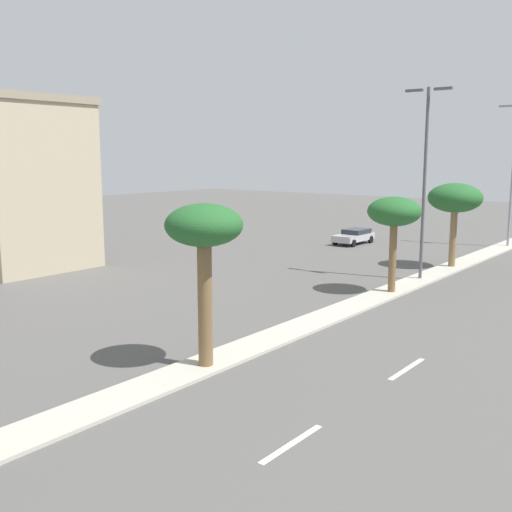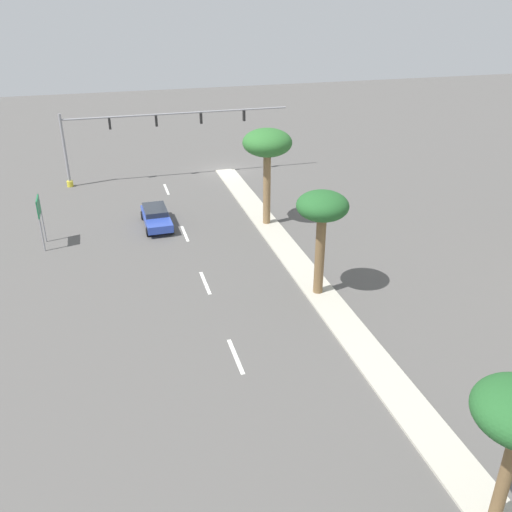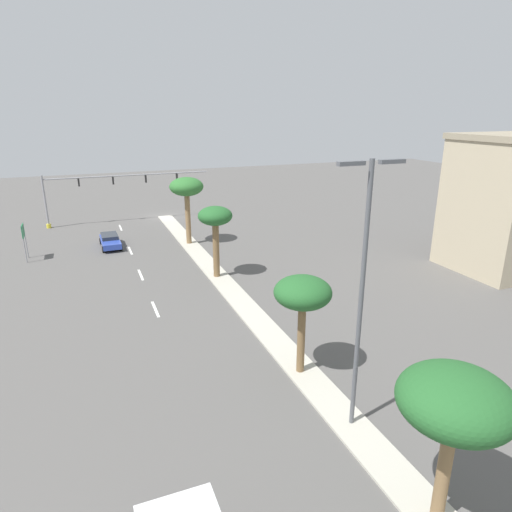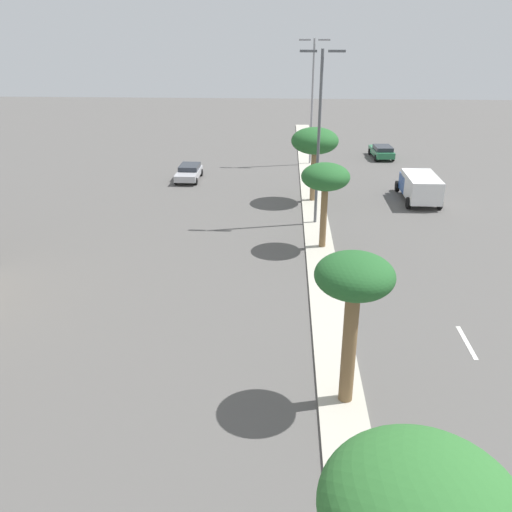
# 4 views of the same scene
# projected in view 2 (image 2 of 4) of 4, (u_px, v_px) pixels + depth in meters

# --- Properties ---
(ground_plane) EXTENTS (160.00, 160.00, 0.00)m
(ground_plane) POSITION_uv_depth(u_px,v_px,m) (393.00, 387.00, 23.80)
(ground_plane) COLOR #565451
(lane_stripe_near) EXTENTS (0.20, 2.80, 0.01)m
(lane_stripe_near) POSITION_uv_depth(u_px,v_px,m) (166.00, 189.00, 47.09)
(lane_stripe_near) COLOR silver
(lane_stripe_near) RESTS_ON ground
(lane_stripe_center) EXTENTS (0.20, 2.80, 0.01)m
(lane_stripe_center) POSITION_uv_depth(u_px,v_px,m) (185.00, 234.00, 38.64)
(lane_stripe_center) COLOR silver
(lane_stripe_center) RESTS_ON ground
(lane_stripe_trailing) EXTENTS (0.20, 2.80, 0.01)m
(lane_stripe_trailing) POSITION_uv_depth(u_px,v_px,m) (205.00, 283.00, 32.20)
(lane_stripe_trailing) COLOR silver
(lane_stripe_trailing) RESTS_ON ground
(lane_stripe_left) EXTENTS (0.20, 2.80, 0.01)m
(lane_stripe_left) POSITION_uv_depth(u_px,v_px,m) (236.00, 356.00, 25.81)
(lane_stripe_left) COLOR silver
(lane_stripe_left) RESTS_ON ground
(traffic_signal_gantry) EXTENTS (19.92, 0.53, 6.27)m
(traffic_signal_gantry) POSITION_uv_depth(u_px,v_px,m) (135.00, 133.00, 47.36)
(traffic_signal_gantry) COLOR gray
(traffic_signal_gantry) RESTS_ON ground
(directional_road_sign) EXTENTS (0.10, 1.67, 3.43)m
(directional_road_sign) POSITION_uv_depth(u_px,v_px,m) (39.00, 211.00, 35.68)
(directional_road_sign) COLOR gray
(directional_road_sign) RESTS_ON ground
(palm_tree_mid) EXTENTS (3.43, 3.43, 6.89)m
(palm_tree_mid) POSITION_uv_depth(u_px,v_px,m) (267.00, 146.00, 37.62)
(palm_tree_mid) COLOR olive
(palm_tree_mid) RESTS_ON median_curb
(palm_tree_left) EXTENTS (2.81, 2.81, 5.97)m
(palm_tree_left) POSITION_uv_depth(u_px,v_px,m) (322.00, 211.00, 28.90)
(palm_tree_left) COLOR brown
(palm_tree_left) RESTS_ON median_curb
(sedan_blue_trailing) EXTENTS (1.98, 4.60, 1.24)m
(sedan_blue_trailing) POSITION_uv_depth(u_px,v_px,m) (156.00, 217.00, 39.69)
(sedan_blue_trailing) COLOR #2D47AD
(sedan_blue_trailing) RESTS_ON ground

